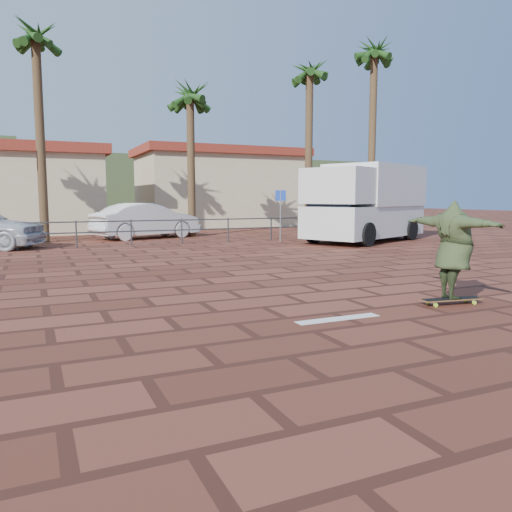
{
  "coord_description": "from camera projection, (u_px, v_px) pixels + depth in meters",
  "views": [
    {
      "loc": [
        -3.49,
        -7.46,
        1.83
      ],
      "look_at": [
        0.14,
        0.61,
        0.8
      ],
      "focal_mm": 35.0,
      "sensor_mm": 36.0,
      "label": 1
    }
  ],
  "objects": [
    {
      "name": "skateboarder",
      "position": [
        454.0,
        250.0,
        8.49
      ],
      "size": [
        0.57,
        2.06,
        1.68
      ],
      "primitive_type": "imported",
      "rotation": [
        0.0,
        0.0,
        1.57
      ],
      "color": "#344223",
      "rests_on": "longboard"
    },
    {
      "name": "palm_right",
      "position": [
        310.0,
        77.0,
        23.86
      ],
      "size": [
        2.4,
        2.4,
        9.05
      ],
      "color": "brown",
      "rests_on": "ground"
    },
    {
      "name": "hill_front",
      "position": [
        65.0,
        187.0,
        53.32
      ],
      "size": [
        70.0,
        18.0,
        6.0
      ],
      "primitive_type": "cube",
      "color": "#384C28",
      "rests_on": "ground"
    },
    {
      "name": "palm_center",
      "position": [
        190.0,
        100.0,
        23.12
      ],
      "size": [
        2.4,
        2.4,
        7.75
      ],
      "color": "brown",
      "rests_on": "ground"
    },
    {
      "name": "street_sign",
      "position": [
        281.0,
        206.0,
        20.73
      ],
      "size": [
        0.41,
        0.21,
        2.14
      ],
      "rotation": [
        0.0,
        0.0,
        -0.41
      ],
      "color": "gray",
      "rests_on": "ground"
    },
    {
      "name": "campervan",
      "position": [
        366.0,
        201.0,
        21.02
      ],
      "size": [
        6.69,
        4.92,
        3.2
      ],
      "rotation": [
        0.0,
        0.0,
        0.43
      ],
      "color": "silver",
      "rests_on": "ground"
    },
    {
      "name": "longboard",
      "position": [
        451.0,
        300.0,
        8.59
      ],
      "size": [
        1.14,
        0.41,
        0.11
      ],
      "rotation": [
        0.0,
        0.0,
        -0.15
      ],
      "color": "olive",
      "rests_on": "ground"
    },
    {
      "name": "car_white",
      "position": [
        147.0,
        221.0,
        22.62
      ],
      "size": [
        5.13,
        3.1,
        1.6
      ],
      "primitive_type": "imported",
      "rotation": [
        0.0,
        0.0,
        1.88
      ],
      "color": "white",
      "rests_on": "ground"
    },
    {
      "name": "guardrail",
      "position": [
        131.0,
        228.0,
        19.18
      ],
      "size": [
        24.06,
        0.06,
        1.0
      ],
      "color": "#47494F",
      "rests_on": "ground"
    },
    {
      "name": "palm_far_right",
      "position": [
        374.0,
        59.0,
        24.07
      ],
      "size": [
        2.4,
        2.4,
        10.05
      ],
      "color": "brown",
      "rests_on": "ground"
    },
    {
      "name": "ground",
      "position": [
        263.0,
        307.0,
        8.39
      ],
      "size": [
        120.0,
        120.0,
        0.0
      ],
      "primitive_type": "plane",
      "color": "brown",
      "rests_on": "ground"
    },
    {
      "name": "palm_left",
      "position": [
        36.0,
        43.0,
        19.82
      ],
      "size": [
        2.4,
        2.4,
        9.45
      ],
      "color": "brown",
      "rests_on": "ground"
    },
    {
      "name": "paint_stripe",
      "position": [
        338.0,
        319.0,
        7.59
      ],
      "size": [
        1.4,
        0.22,
        0.01
      ],
      "primitive_type": "cube",
      "color": "white",
      "rests_on": "ground"
    },
    {
      "name": "building_east",
      "position": [
        219.0,
        187.0,
        33.09
      ],
      "size": [
        10.6,
        6.6,
        5.0
      ],
      "color": "beige",
      "rests_on": "ground"
    }
  ]
}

